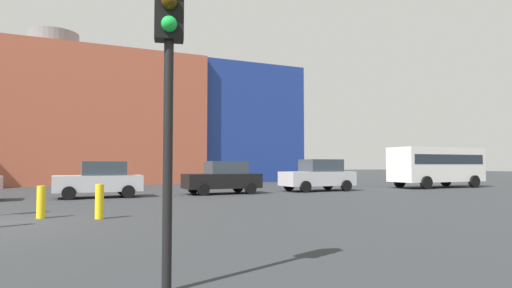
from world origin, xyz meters
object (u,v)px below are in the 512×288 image
(parked_car_2, at_px, (100,180))
(traffic_light_near_right, at_px, (169,53))
(white_bus, at_px, (436,164))
(parked_car_4, at_px, (318,175))
(bollard_yellow_2, at_px, (99,202))
(parked_car_3, at_px, (223,178))
(bollard_yellow_0, at_px, (41,202))

(parked_car_2, bearing_deg, traffic_light_near_right, 88.54)
(white_bus, bearing_deg, parked_car_4, -0.94)
(parked_car_4, height_order, white_bus, white_bus)
(parked_car_4, xyz_separation_m, bollard_yellow_2, (-12.86, -8.39, -0.44))
(parked_car_2, bearing_deg, white_bus, 179.59)
(white_bus, bearing_deg, bollard_yellow_2, 20.25)
(parked_car_3, xyz_separation_m, bollard_yellow_0, (-8.37, -7.54, -0.40))
(parked_car_4, bearing_deg, parked_car_3, 0.00)
(parked_car_2, height_order, bollard_yellow_0, parked_car_2)
(parked_car_3, bearing_deg, bollard_yellow_2, 50.84)
(parked_car_2, relative_size, parked_car_4, 0.91)
(parked_car_3, distance_m, traffic_light_near_right, 17.59)
(parked_car_2, distance_m, bollard_yellow_0, 7.85)
(white_bus, distance_m, traffic_light_near_right, 27.33)
(traffic_light_near_right, distance_m, bollard_yellow_0, 9.14)
(traffic_light_near_right, bearing_deg, parked_car_4, 154.74)
(parked_car_4, bearing_deg, bollard_yellow_0, 27.65)
(parked_car_2, distance_m, parked_car_4, 12.25)
(parked_car_3, bearing_deg, parked_car_4, -180.00)
(parked_car_2, relative_size, white_bus, 0.58)
(bollard_yellow_2, bearing_deg, bollard_yellow_0, 151.16)
(parked_car_3, relative_size, bollard_yellow_0, 4.29)
(bollard_yellow_0, bearing_deg, white_bus, 17.21)
(white_bus, distance_m, bollard_yellow_2, 23.81)
(parked_car_3, bearing_deg, bollard_yellow_0, 42.04)
(parked_car_3, height_order, parked_car_4, parked_car_4)
(bollard_yellow_0, bearing_deg, parked_car_3, 42.04)
(parked_car_4, distance_m, bollard_yellow_0, 16.26)
(parked_car_4, xyz_separation_m, white_bus, (9.45, -0.16, 0.69))
(parked_car_2, xyz_separation_m, parked_car_3, (6.22, 0.00, 0.02))
(parked_car_3, height_order, bollard_yellow_0, parked_car_3)
(parked_car_2, xyz_separation_m, parked_car_4, (12.25, 0.00, 0.08))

